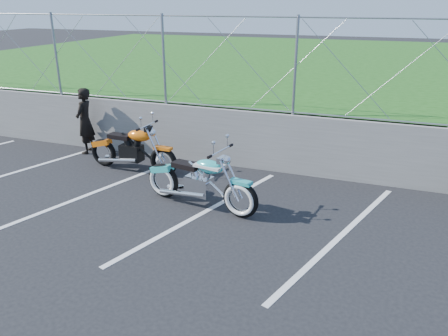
% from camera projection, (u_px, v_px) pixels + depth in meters
% --- Properties ---
extents(ground, '(90.00, 90.00, 0.00)m').
position_uv_depth(ground, '(180.00, 239.00, 6.95)').
color(ground, black).
rests_on(ground, ground).
extents(retaining_wall, '(30.00, 0.22, 1.30)m').
position_uv_depth(retaining_wall, '(247.00, 139.00, 9.79)').
color(retaining_wall, slate).
rests_on(retaining_wall, ground).
extents(grass_field, '(30.00, 20.00, 1.30)m').
position_uv_depth(grass_field, '(318.00, 74.00, 18.54)').
color(grass_field, '#1A4E14').
rests_on(grass_field, ground).
extents(chain_link_fence, '(28.00, 0.03, 2.00)m').
position_uv_depth(chain_link_fence, '(249.00, 64.00, 9.20)').
color(chain_link_fence, gray).
rests_on(chain_link_fence, retaining_wall).
extents(parking_lines, '(18.29, 4.31, 0.01)m').
position_uv_depth(parking_lines, '(269.00, 223.00, 7.44)').
color(parking_lines, silver).
rests_on(parking_lines, ground).
extents(cruiser_turquoise, '(2.34, 0.74, 1.17)m').
position_uv_depth(cruiser_turquoise, '(201.00, 183.00, 7.87)').
color(cruiser_turquoise, black).
rests_on(cruiser_turquoise, ground).
extents(naked_orange, '(2.22, 0.75, 1.10)m').
position_uv_depth(naked_orange, '(133.00, 151.00, 9.58)').
color(naked_orange, black).
rests_on(naked_orange, ground).
extents(person_standing, '(0.50, 0.65, 1.61)m').
position_uv_depth(person_standing, '(85.00, 121.00, 10.65)').
color(person_standing, black).
rests_on(person_standing, ground).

